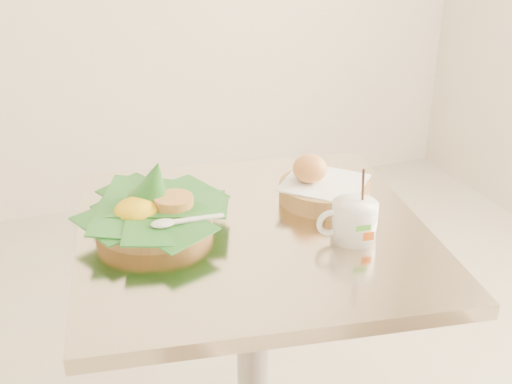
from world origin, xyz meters
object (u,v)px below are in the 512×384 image
object	(u,v)px
rice_basket	(153,208)
bread_basket	(322,187)
cafe_table	(252,316)
coffee_mug	(353,220)

from	to	relation	value
rice_basket	bread_basket	xyz separation A→B (m)	(0.37, -0.00, -0.01)
cafe_table	rice_basket	distance (m)	0.33
rice_basket	coffee_mug	xyz separation A→B (m)	(0.36, -0.18, 0.00)
coffee_mug	cafe_table	bearing A→B (deg)	146.50
rice_basket	bread_basket	size ratio (longest dim) A/B	1.25
cafe_table	bread_basket	distance (m)	0.32
bread_basket	coffee_mug	world-z (taller)	coffee_mug
cafe_table	bread_basket	xyz separation A→B (m)	(0.19, 0.07, 0.25)
bread_basket	coffee_mug	xyz separation A→B (m)	(-0.02, -0.18, 0.01)
rice_basket	coffee_mug	world-z (taller)	coffee_mug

